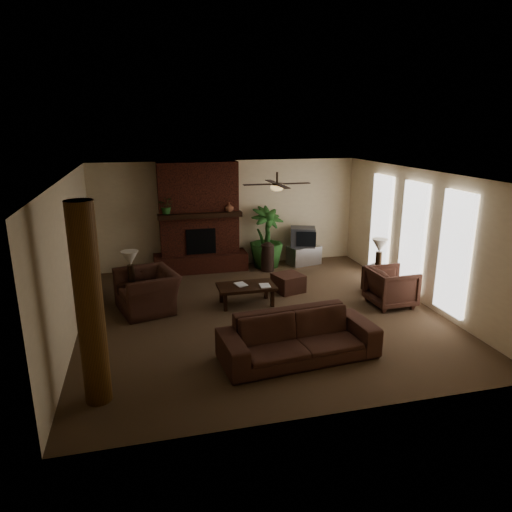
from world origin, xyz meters
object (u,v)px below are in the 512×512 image
object	(u,v)px
tv_stand	(304,255)
side_table_right	(377,278)
sofa	(299,330)
armchair_right	(391,285)
lamp_right	(379,247)
log_column	(90,306)
coffee_table	(246,288)
floor_vase	(268,255)
lamp_left	(130,260)
side_table_left	(133,293)
armchair_left	(147,285)
ottoman	(288,283)
floor_plant	(266,250)

from	to	relation	value
tv_stand	side_table_right	world-z (taller)	side_table_right
sofa	armchair_right	bearing A→B (deg)	27.45
tv_stand	lamp_right	xyz separation A→B (m)	(0.97, -2.31, 0.75)
log_column	coffee_table	size ratio (longest dim) A/B	2.33
floor_vase	lamp_left	world-z (taller)	lamp_left
coffee_table	lamp_left	size ratio (longest dim) A/B	1.85
sofa	floor_vase	world-z (taller)	sofa
side_table_right	sofa	bearing A→B (deg)	-136.93
armchair_right	side_table_left	bearing A→B (deg)	74.51
floor_vase	side_table_left	world-z (taller)	floor_vase
log_column	tv_stand	world-z (taller)	log_column
side_table_right	lamp_right	world-z (taller)	lamp_right
tv_stand	side_table_right	size ratio (longest dim) A/B	1.55
sofa	lamp_left	world-z (taller)	lamp_left
sofa	armchair_left	world-z (taller)	armchair_left
tv_stand	side_table_right	xyz separation A→B (m)	(0.94, -2.35, 0.03)
armchair_right	lamp_right	size ratio (longest dim) A/B	1.36
coffee_table	side_table_right	size ratio (longest dim) A/B	2.18
coffee_table	side_table_right	distance (m)	3.12
log_column	lamp_left	bearing A→B (deg)	82.67
sofa	log_column	bearing A→B (deg)	-176.77
coffee_table	tv_stand	size ratio (longest dim) A/B	1.41
ottoman	floor_plant	xyz separation A→B (m)	(0.00, 1.95, 0.25)
armchair_right	ottoman	bearing A→B (deg)	52.18
log_column	coffee_table	bearing A→B (deg)	46.69
tv_stand	floor_plant	size ratio (longest dim) A/B	0.53
sofa	floor_plant	world-z (taller)	sofa
side_table_left	side_table_right	distance (m)	5.46
log_column	lamp_left	xyz separation A→B (m)	(0.44, 3.43, -0.40)
tv_stand	lamp_right	distance (m)	2.62
ottoman	side_table_right	world-z (taller)	side_table_right
coffee_table	lamp_right	distance (m)	3.21
sofa	lamp_left	bearing A→B (deg)	126.27
ottoman	lamp_left	distance (m)	3.54
coffee_table	log_column	bearing A→B (deg)	-133.31
lamp_right	sofa	bearing A→B (deg)	-136.80
armchair_right	tv_stand	world-z (taller)	armchair_right
sofa	lamp_right	size ratio (longest dim) A/B	3.93
tv_stand	lamp_right	world-z (taller)	lamp_right
sofa	lamp_left	xyz separation A→B (m)	(-2.64, 2.97, 0.50)
ottoman	sofa	bearing A→B (deg)	-104.83
side_table_left	tv_stand	bearing A→B (deg)	23.99
tv_stand	lamp_right	bearing A→B (deg)	-81.01
ottoman	lamp_right	bearing A→B (deg)	-10.22
armchair_left	lamp_left	xyz separation A→B (m)	(-0.31, 0.28, 0.45)
side_table_right	lamp_right	distance (m)	0.73
log_column	armchair_left	xyz separation A→B (m)	(0.75, 3.15, -0.85)
armchair_right	floor_plant	size ratio (longest dim) A/B	0.55
coffee_table	side_table_left	xyz separation A→B (m)	(-2.33, 0.50, -0.10)
lamp_right	ottoman	bearing A→B (deg)	169.78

